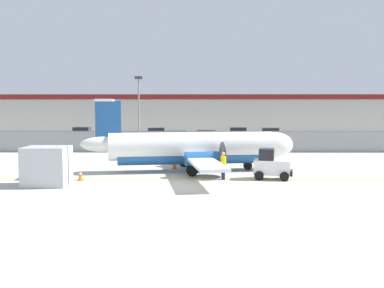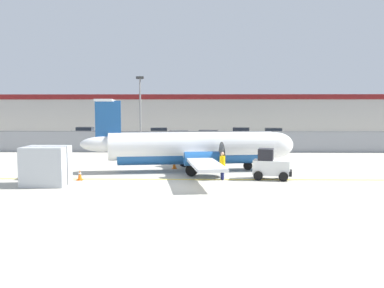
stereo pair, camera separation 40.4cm
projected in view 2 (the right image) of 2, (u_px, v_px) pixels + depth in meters
ground_plane at (195, 179)px, 26.14m from camera, size 140.00×140.00×0.01m
perimeter_fence at (197, 141)px, 41.99m from camera, size 98.00×0.10×2.10m
parking_lot_strip at (198, 142)px, 53.53m from camera, size 98.00×17.00×0.12m
background_building at (198, 114)px, 71.68m from camera, size 91.00×8.10×6.50m
commuter_airplane at (196, 148)px, 29.49m from camera, size 14.82×16.06×4.92m
baggage_tug at (271, 165)px, 26.16m from camera, size 2.52×1.81×1.88m
ground_crew_worker at (222, 164)px, 25.99m from camera, size 0.41×0.55×1.70m
cargo_container at (46, 166)px, 24.16m from camera, size 2.44×2.01×2.20m
traffic_cone_near_left at (174, 164)px, 30.75m from camera, size 0.36×0.36×0.64m
traffic_cone_near_right at (80, 175)px, 25.85m from camera, size 0.36×0.36×0.64m
parked_car_0 at (84, 133)px, 59.56m from camera, size 4.24×2.09×1.58m
parked_car_1 at (112, 138)px, 49.66m from camera, size 4.38×2.41×1.58m
parked_car_2 at (158, 134)px, 57.72m from camera, size 4.37×2.38×1.58m
parked_car_3 at (180, 137)px, 50.46m from camera, size 4.22×2.04×1.58m
parked_car_4 at (209, 137)px, 51.36m from camera, size 4.37×2.39×1.58m
parked_car_5 at (240, 133)px, 58.39m from camera, size 4.39×2.45×1.58m
parked_car_6 at (272, 134)px, 56.90m from camera, size 4.34×2.32×1.58m
parked_car_7 at (335, 139)px, 47.27m from camera, size 4.31×2.23×1.58m
apron_light_pole at (140, 109)px, 39.74m from camera, size 0.70×0.30×7.27m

